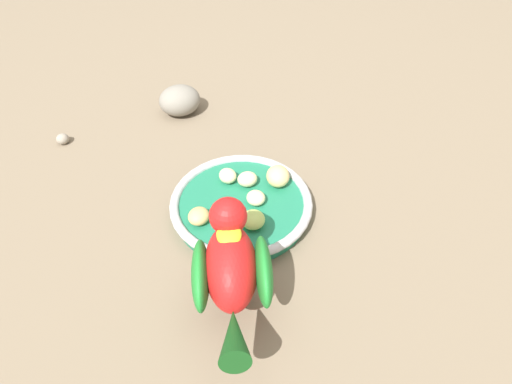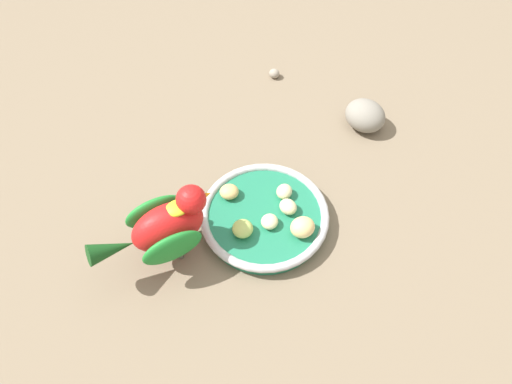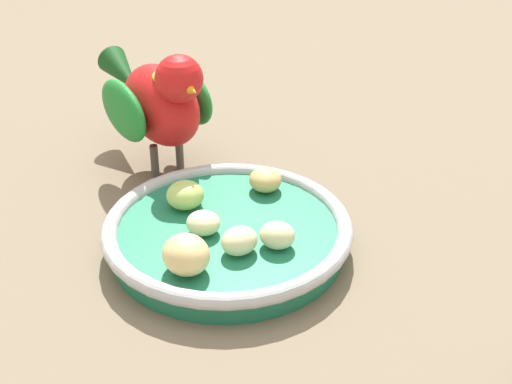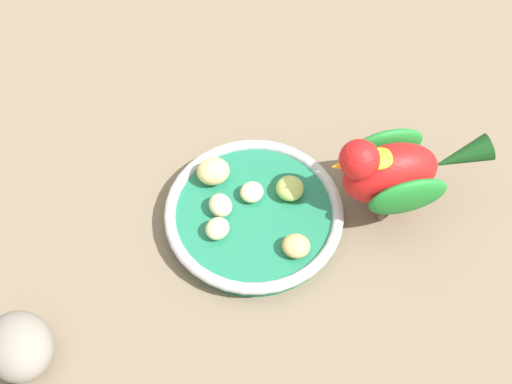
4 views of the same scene
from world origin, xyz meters
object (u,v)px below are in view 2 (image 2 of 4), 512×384
Objects in this scene: apple_piece_0 at (242,228)px; apple_piece_4 at (303,227)px; rock_large at (365,116)px; pebble_0 at (274,74)px; apple_piece_5 at (229,192)px; apple_piece_3 at (270,222)px; apple_piece_1 at (284,192)px; apple_piece_2 at (288,206)px; feeding_bowl at (264,217)px; parrot at (165,226)px.

apple_piece_4 reaches higher than apple_piece_0.
rock_large is 0.22m from pebble_0.
apple_piece_5 is (-0.07, 0.02, -0.00)m from apple_piece_0.
apple_piece_4 is (0.04, 0.04, 0.01)m from apple_piece_3.
pebble_0 is (-0.24, 0.24, -0.02)m from apple_piece_5.
apple_piece_5 is at bearing 167.49° from apple_piece_0.
pebble_0 is at bearing 154.86° from apple_piece_4.
apple_piece_1 is 0.24m from rock_large.
apple_piece_2 is at bearing 104.09° from apple_piece_3.
apple_piece_5 is at bearing -153.13° from feeding_bowl.
apple_piece_3 is at bearing -135.39° from apple_piece_4.
rock_large reaches higher than apple_piece_1.
rock_large is at bearing 19.55° from pebble_0.
apple_piece_2 reaches higher than pebble_0.
feeding_bowl is 0.37m from pebble_0.
apple_piece_0 reaches higher than apple_piece_2.
apple_piece_1 is at bearing -71.30° from rock_large.
feeding_bowl is at bearing -107.11° from apple_piece_2.
apple_piece_1 is 0.94× the size of apple_piece_2.
apple_piece_2 is 0.04m from apple_piece_3.
pebble_0 is (-0.29, 0.16, -0.02)m from apple_piece_1.
rock_large reaches higher than apple_piece_2.
apple_piece_1 is at bearing -0.32° from parrot.
apple_piece_2 is 1.40× the size of pebble_0.
apple_piece_5 is at bearing -161.49° from apple_piece_3.
pebble_0 is (-0.36, 0.17, -0.03)m from apple_piece_4.
feeding_bowl is 0.03m from apple_piece_3.
apple_piece_3 is at bearing 18.51° from apple_piece_5.
feeding_bowl is 0.30m from rock_large.
rock_large is at bearing 113.68° from apple_piece_2.
apple_piece_0 is at bearing -16.11° from parrot.
apple_piece_1 is 1.32× the size of pebble_0.
apple_piece_3 is 0.09m from apple_piece_5.
apple_piece_3 is 0.05m from apple_piece_4.
apple_piece_0 is 0.12m from parrot.
feeding_bowl is 2.69× the size of rock_large.
parrot is (-0.04, -0.11, 0.04)m from apple_piece_0.
apple_piece_3 is at bearing -14.75° from parrot.
apple_piece_0 is 1.52× the size of pebble_0.
apple_piece_2 is at bearing 42.89° from apple_piece_5.
feeding_bowl is 0.07m from apple_piece_4.
apple_piece_5 is (-0.08, -0.03, 0.00)m from apple_piece_3.
feeding_bowl is 9.65× the size of pebble_0.
apple_piece_2 is (0.01, 0.04, 0.02)m from feeding_bowl.
rock_large is (-0.09, 0.28, 0.01)m from feeding_bowl.
rock_large reaches higher than apple_piece_4.
rock_large reaches higher than pebble_0.
apple_piece_2 is 0.26m from rock_large.
apple_piece_3 is at bearing -32.60° from pebble_0.
feeding_bowl is 7.43× the size of apple_piece_3.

